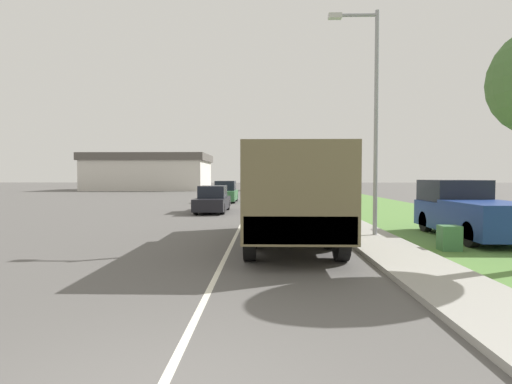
{
  "coord_description": "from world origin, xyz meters",
  "views": [
    {
      "loc": [
        1.02,
        -3.29,
        2.1
      ],
      "look_at": [
        0.71,
        10.65,
        1.55
      ],
      "focal_mm": 28.0,
      "sensor_mm": 36.0,
      "label": 1
    }
  ],
  "objects_px": {
    "car_second_ahead": "(225,193)",
    "car_nearest_ahead": "(213,200)",
    "car_third_ahead": "(272,188)",
    "car_fourth_ahead": "(248,185)",
    "military_truck": "(290,191)",
    "pickup_truck": "(469,211)",
    "lamp_post": "(370,103)"
  },
  "relations": [
    {
      "from": "military_truck",
      "to": "car_second_ahead",
      "type": "height_order",
      "value": "military_truck"
    },
    {
      "from": "car_nearest_ahead",
      "to": "car_fourth_ahead",
      "type": "height_order",
      "value": "car_fourth_ahead"
    },
    {
      "from": "military_truck",
      "to": "pickup_truck",
      "type": "height_order",
      "value": "military_truck"
    },
    {
      "from": "car_nearest_ahead",
      "to": "military_truck",
      "type": "bearing_deg",
      "value": -70.94
    },
    {
      "from": "car_second_ahead",
      "to": "lamp_post",
      "type": "distance_m",
      "value": 20.14
    },
    {
      "from": "military_truck",
      "to": "lamp_post",
      "type": "distance_m",
      "value": 4.2
    },
    {
      "from": "pickup_truck",
      "to": "lamp_post",
      "type": "bearing_deg",
      "value": -177.49
    },
    {
      "from": "pickup_truck",
      "to": "lamp_post",
      "type": "height_order",
      "value": "lamp_post"
    },
    {
      "from": "car_second_ahead",
      "to": "pickup_truck",
      "type": "xyz_separation_m",
      "value": [
        10.14,
        -18.46,
        0.15
      ]
    },
    {
      "from": "car_nearest_ahead",
      "to": "car_third_ahead",
      "type": "bearing_deg",
      "value": 80.82
    },
    {
      "from": "military_truck",
      "to": "lamp_post",
      "type": "bearing_deg",
      "value": 24.7
    },
    {
      "from": "car_third_ahead",
      "to": "lamp_post",
      "type": "distance_m",
      "value": 34.04
    },
    {
      "from": "car_nearest_ahead",
      "to": "pickup_truck",
      "type": "bearing_deg",
      "value": -43.94
    },
    {
      "from": "car_third_ahead",
      "to": "military_truck",
      "type": "bearing_deg",
      "value": -90.06
    },
    {
      "from": "car_second_ahead",
      "to": "lamp_post",
      "type": "xyz_separation_m",
      "value": [
        6.72,
        -18.61,
        3.77
      ]
    },
    {
      "from": "military_truck",
      "to": "pickup_truck",
      "type": "distance_m",
      "value": 6.39
    },
    {
      "from": "military_truck",
      "to": "pickup_truck",
      "type": "relative_size",
      "value": 1.57
    },
    {
      "from": "car_fourth_ahead",
      "to": "lamp_post",
      "type": "relative_size",
      "value": 0.58
    },
    {
      "from": "military_truck",
      "to": "car_fourth_ahead",
      "type": "height_order",
      "value": "military_truck"
    },
    {
      "from": "military_truck",
      "to": "pickup_truck",
      "type": "bearing_deg",
      "value": 12.96
    },
    {
      "from": "military_truck",
      "to": "car_second_ahead",
      "type": "relative_size",
      "value": 1.83
    },
    {
      "from": "car_fourth_ahead",
      "to": "pickup_truck",
      "type": "relative_size",
      "value": 0.86
    },
    {
      "from": "military_truck",
      "to": "car_nearest_ahead",
      "type": "relative_size",
      "value": 1.71
    },
    {
      "from": "car_third_ahead",
      "to": "car_fourth_ahead",
      "type": "xyz_separation_m",
      "value": [
        -3.26,
        11.29,
        0.08
      ]
    },
    {
      "from": "car_nearest_ahead",
      "to": "car_third_ahead",
      "type": "distance_m",
      "value": 24.22
    },
    {
      "from": "car_nearest_ahead",
      "to": "lamp_post",
      "type": "bearing_deg",
      "value": -56.06
    },
    {
      "from": "car_nearest_ahead",
      "to": "lamp_post",
      "type": "relative_size",
      "value": 0.61
    },
    {
      "from": "pickup_truck",
      "to": "lamp_post",
      "type": "relative_size",
      "value": 0.67
    },
    {
      "from": "car_second_ahead",
      "to": "car_nearest_ahead",
      "type": "bearing_deg",
      "value": -89.2
    },
    {
      "from": "car_second_ahead",
      "to": "pickup_truck",
      "type": "height_order",
      "value": "pickup_truck"
    },
    {
      "from": "car_second_ahead",
      "to": "car_third_ahead",
      "type": "distance_m",
      "value": 15.62
    },
    {
      "from": "military_truck",
      "to": "car_nearest_ahead",
      "type": "distance_m",
      "value": 11.76
    }
  ]
}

